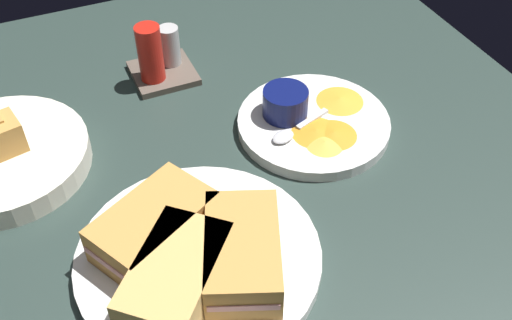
% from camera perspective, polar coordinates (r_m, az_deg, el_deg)
% --- Properties ---
extents(ground_plane, '(1.10, 1.10, 0.03)m').
position_cam_1_polar(ground_plane, '(0.71, -6.61, -7.45)').
color(ground_plane, '#283833').
extents(plate_sandwich_main, '(0.27, 0.27, 0.02)m').
position_cam_1_polar(plate_sandwich_main, '(0.66, -5.37, -9.17)').
color(plate_sandwich_main, silver).
rests_on(plate_sandwich_main, ground_plane).
extents(sandwich_half_near, '(0.15, 0.13, 0.05)m').
position_cam_1_polar(sandwich_half_near, '(0.66, -9.60, -6.19)').
color(sandwich_half_near, '#C68C42').
rests_on(sandwich_half_near, plate_sandwich_main).
extents(sandwich_half_far, '(0.14, 0.15, 0.05)m').
position_cam_1_polar(sandwich_half_far, '(0.61, -7.53, -10.89)').
color(sandwich_half_far, tan).
rests_on(sandwich_half_far, plate_sandwich_main).
extents(sandwich_half_extra, '(0.12, 0.15, 0.05)m').
position_cam_1_polar(sandwich_half_extra, '(0.63, -1.29, -8.73)').
color(sandwich_half_extra, '#C68C42').
rests_on(sandwich_half_extra, plate_sandwich_main).
extents(ramekin_dark_sauce, '(0.07, 0.07, 0.03)m').
position_cam_1_polar(ramekin_dark_sauce, '(0.62, -0.85, -9.89)').
color(ramekin_dark_sauce, '#0C144C').
rests_on(ramekin_dark_sauce, plate_sandwich_main).
extents(spoon_by_dark_ramekin, '(0.09, 0.07, 0.01)m').
position_cam_1_polar(spoon_by_dark_ramekin, '(0.64, -5.71, -9.94)').
color(spoon_by_dark_ramekin, silver).
rests_on(spoon_by_dark_ramekin, plate_sandwich_main).
extents(plate_chips_companion, '(0.20, 0.20, 0.02)m').
position_cam_1_polar(plate_chips_companion, '(0.82, 5.44, 3.42)').
color(plate_chips_companion, silver).
rests_on(plate_chips_companion, ground_plane).
extents(ramekin_light_gravy, '(0.06, 0.06, 0.04)m').
position_cam_1_polar(ramekin_light_gravy, '(0.81, 2.79, 5.48)').
color(ramekin_light_gravy, '#0C144C').
rests_on(ramekin_light_gravy, plate_chips_companion).
extents(spoon_by_gravy_ramekin, '(0.10, 0.05, 0.01)m').
position_cam_1_polar(spoon_by_gravy_ramekin, '(0.79, 3.25, 2.61)').
color(spoon_by_gravy_ramekin, silver).
rests_on(spoon_by_gravy_ramekin, plate_chips_companion).
extents(plantain_chip_scatter, '(0.15, 0.14, 0.01)m').
position_cam_1_polar(plantain_chip_scatter, '(0.80, 6.92, 3.41)').
color(plantain_chip_scatter, orange).
rests_on(plantain_chip_scatter, plate_chips_companion).
extents(bread_basket_rear, '(0.22, 0.22, 0.07)m').
position_cam_1_polar(bread_basket_rear, '(0.82, -22.97, 0.45)').
color(bread_basket_rear, silver).
rests_on(bread_basket_rear, ground_plane).
extents(condiment_caddy, '(0.09, 0.09, 0.10)m').
position_cam_1_polar(condiment_caddy, '(0.90, -9.14, 9.46)').
color(condiment_caddy, brown).
rests_on(condiment_caddy, ground_plane).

